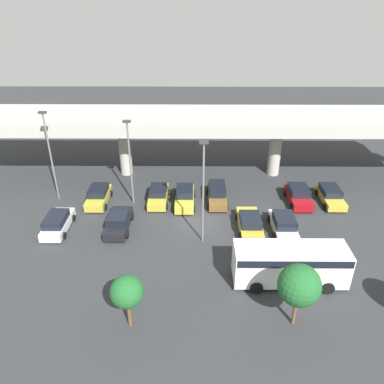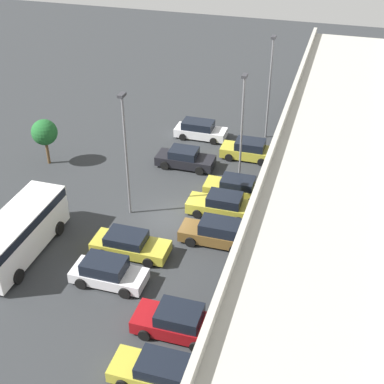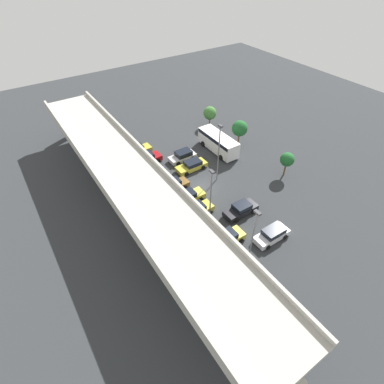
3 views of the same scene
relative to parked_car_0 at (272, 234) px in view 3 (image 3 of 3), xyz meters
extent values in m
plane|color=#2D3033|center=(12.47, 1.32, -0.74)|extent=(106.82, 106.82, 0.00)
cube|color=#ADAAA0|center=(12.47, 11.46, 5.25)|extent=(49.85, 7.14, 0.90)
cube|color=#ADAAA0|center=(12.47, 8.04, 5.97)|extent=(49.85, 0.30, 0.55)
cube|color=#ADAAA0|center=(12.47, 14.88, 5.97)|extent=(49.85, 0.30, 0.55)
cylinder|color=#ADAAA0|center=(4.16, 11.46, 2.03)|extent=(1.33, 1.33, 5.54)
cylinder|color=#ADAAA0|center=(20.78, 11.46, 2.03)|extent=(1.33, 1.33, 5.54)
cylinder|color=#ADAAA0|center=(37.40, 11.46, 2.03)|extent=(1.33, 1.33, 5.54)
cube|color=silver|center=(0.00, 0.08, -0.21)|extent=(1.77, 4.47, 0.72)
cube|color=black|center=(0.00, -0.17, 0.48)|extent=(1.63, 2.67, 0.65)
cylinder|color=black|center=(-0.91, 1.46, -0.43)|extent=(0.22, 0.61, 0.61)
cylinder|color=black|center=(0.91, 1.46, -0.43)|extent=(0.22, 0.61, 0.61)
cylinder|color=black|center=(-0.91, -1.31, -0.43)|extent=(0.22, 0.61, 0.61)
cylinder|color=black|center=(0.91, -1.31, -0.43)|extent=(0.22, 0.61, 0.61)
cube|color=gold|center=(2.47, 4.76, -0.18)|extent=(1.80, 4.32, 0.77)
cube|color=black|center=(2.47, 4.95, 0.54)|extent=(1.66, 2.33, 0.67)
cylinder|color=black|center=(3.40, 3.42, -0.42)|extent=(0.22, 0.64, 0.64)
cylinder|color=black|center=(1.55, 3.42, -0.42)|extent=(0.22, 0.64, 0.64)
cylinder|color=black|center=(3.40, 6.10, -0.42)|extent=(0.22, 0.64, 0.64)
cylinder|color=black|center=(1.55, 6.10, -0.42)|extent=(0.22, 0.64, 0.64)
cube|color=black|center=(5.25, 0.29, -0.18)|extent=(1.83, 4.62, 0.72)
cube|color=black|center=(5.25, 0.16, 0.49)|extent=(1.68, 2.17, 0.62)
cylinder|color=black|center=(4.31, 1.73, -0.39)|extent=(0.22, 0.70, 0.70)
cylinder|color=black|center=(6.19, 1.73, -0.39)|extent=(0.22, 0.70, 0.70)
cylinder|color=black|center=(4.31, -1.14, -0.39)|extent=(0.22, 0.70, 0.70)
cylinder|color=black|center=(6.19, -1.14, -0.39)|extent=(0.22, 0.70, 0.70)
cube|color=gold|center=(8.32, 5.07, -0.21)|extent=(1.76, 4.54, 0.73)
cube|color=black|center=(8.32, 5.21, 0.44)|extent=(1.62, 2.36, 0.57)
cylinder|color=black|center=(9.22, 3.66, -0.44)|extent=(0.22, 0.60, 0.60)
cylinder|color=black|center=(7.42, 3.66, -0.44)|extent=(0.22, 0.60, 0.60)
cylinder|color=black|center=(9.22, 6.48, -0.44)|extent=(0.22, 0.60, 0.60)
cylinder|color=black|center=(7.42, 6.48, -0.44)|extent=(0.22, 0.60, 0.60)
cube|color=gold|center=(10.92, 4.62, -0.18)|extent=(1.77, 4.68, 0.78)
cube|color=black|center=(10.92, 4.86, 0.54)|extent=(1.63, 2.31, 0.66)
cylinder|color=black|center=(11.83, 3.17, -0.42)|extent=(0.22, 0.64, 0.64)
cylinder|color=black|center=(10.02, 3.17, -0.42)|extent=(0.22, 0.64, 0.64)
cylinder|color=black|center=(11.83, 6.07, -0.42)|extent=(0.22, 0.64, 0.64)
cylinder|color=black|center=(10.02, 6.07, -0.42)|extent=(0.22, 0.64, 0.64)
cube|color=brown|center=(14.11, 5.08, -0.18)|extent=(1.72, 4.67, 0.73)
cube|color=black|center=(14.11, 5.43, 0.55)|extent=(1.58, 2.72, 0.74)
cylinder|color=black|center=(14.99, 3.63, -0.39)|extent=(0.22, 0.70, 0.70)
cylinder|color=black|center=(13.23, 3.63, -0.39)|extent=(0.22, 0.70, 0.70)
cylinder|color=black|center=(14.99, 6.53, -0.39)|extent=(0.22, 0.70, 0.70)
cylinder|color=black|center=(13.23, 6.53, -0.39)|extent=(0.22, 0.70, 0.70)
cube|color=gold|center=(16.69, 0.25, -0.22)|extent=(1.89, 4.86, 0.67)
cube|color=black|center=(16.69, -0.02, 0.39)|extent=(1.74, 2.44, 0.57)
cylinder|color=black|center=(15.73, 1.76, -0.41)|extent=(0.22, 0.66, 0.66)
cylinder|color=black|center=(17.66, 1.76, -0.41)|extent=(0.22, 0.66, 0.66)
cylinder|color=black|center=(15.73, -1.26, -0.41)|extent=(0.22, 0.66, 0.66)
cylinder|color=black|center=(17.66, -1.26, -0.41)|extent=(0.22, 0.66, 0.66)
cube|color=silver|center=(19.57, 0.06, -0.22)|extent=(1.85, 4.39, 0.65)
cube|color=black|center=(19.57, -0.17, 0.47)|extent=(1.70, 2.45, 0.73)
cylinder|color=black|center=(18.62, 1.42, -0.39)|extent=(0.22, 0.70, 0.70)
cylinder|color=black|center=(20.52, 1.42, -0.39)|extent=(0.22, 0.70, 0.70)
cylinder|color=black|center=(18.62, -1.30, -0.39)|extent=(0.22, 0.70, 0.70)
cylinder|color=black|center=(20.52, -1.30, -0.39)|extent=(0.22, 0.70, 0.70)
cube|color=maroon|center=(22.10, 4.96, -0.18)|extent=(1.93, 4.45, 0.76)
cube|color=black|center=(22.10, 5.18, 0.53)|extent=(1.78, 2.30, 0.67)
cylinder|color=black|center=(23.09, 3.58, -0.41)|extent=(0.22, 0.65, 0.65)
cylinder|color=black|center=(21.11, 3.58, -0.41)|extent=(0.22, 0.65, 0.65)
cylinder|color=black|center=(23.09, 6.34, -0.41)|extent=(0.22, 0.65, 0.65)
cylinder|color=black|center=(21.11, 6.34, -0.41)|extent=(0.22, 0.65, 0.65)
cube|color=gold|center=(25.28, 5.07, -0.24)|extent=(1.84, 4.48, 0.64)
cube|color=black|center=(25.28, 5.44, 0.39)|extent=(1.69, 2.47, 0.62)
cylinder|color=black|center=(26.23, 3.68, -0.42)|extent=(0.22, 0.63, 0.63)
cylinder|color=black|center=(24.34, 3.68, -0.42)|extent=(0.22, 0.63, 0.63)
cylinder|color=black|center=(26.23, 6.45, -0.42)|extent=(0.22, 0.63, 0.63)
cylinder|color=black|center=(24.34, 6.45, -0.42)|extent=(0.22, 0.63, 0.63)
cube|color=white|center=(18.63, -6.31, 0.79)|extent=(7.94, 2.49, 2.57)
cube|color=black|center=(18.63, -6.31, 1.72)|extent=(7.78, 2.54, 0.57)
cylinder|color=black|center=(16.17, -7.57, -0.29)|extent=(0.90, 0.29, 0.90)
cylinder|color=black|center=(16.17, -5.04, -0.29)|extent=(0.90, 0.29, 0.90)
cylinder|color=black|center=(21.09, -7.57, -0.29)|extent=(0.90, 0.29, 0.90)
cylinder|color=black|center=(21.09, -5.04, -0.29)|extent=(0.90, 0.29, 0.90)
cylinder|color=slate|center=(-1.76, 5.55, 3.64)|extent=(0.16, 0.16, 8.77)
cube|color=#333338|center=(-1.76, 5.55, 8.13)|extent=(0.70, 0.35, 0.20)
cylinder|color=slate|center=(12.55, -1.48, 3.59)|extent=(0.16, 0.16, 8.65)
cube|color=#333338|center=(12.55, -1.48, 8.01)|extent=(0.70, 0.35, 0.20)
cylinder|color=slate|center=(5.87, 4.82, 3.35)|extent=(0.16, 0.16, 8.18)
cube|color=#333338|center=(5.87, 4.82, 7.54)|extent=(0.70, 0.35, 0.20)
cylinder|color=brown|center=(7.88, -10.46, 0.21)|extent=(0.24, 0.24, 1.90)
sphere|color=#1E5B28|center=(7.88, -10.46, 2.03)|extent=(2.05, 2.05, 2.05)
cylinder|color=brown|center=(18.10, -10.23, 0.27)|extent=(0.24, 0.24, 2.03)
sphere|color=#1E5B28|center=(18.10, -10.23, 2.39)|extent=(2.60, 2.60, 2.60)
cylinder|color=brown|center=(26.30, -10.22, 0.00)|extent=(0.24, 0.24, 1.48)
sphere|color=#3D7533|center=(26.30, -10.22, 1.76)|extent=(2.40, 2.40, 2.40)
cube|color=black|center=(18.44, -2.03, -0.72)|extent=(0.44, 0.44, 0.04)
cone|color=#EA590F|center=(18.44, -2.03, -0.39)|extent=(0.40, 0.40, 0.70)
camera|label=1|loc=(11.87, -27.07, 17.82)|focal=35.00mm
camera|label=2|loc=(40.79, 11.42, 20.63)|focal=50.00mm
camera|label=3|loc=(-14.04, 20.68, 26.70)|focal=28.00mm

